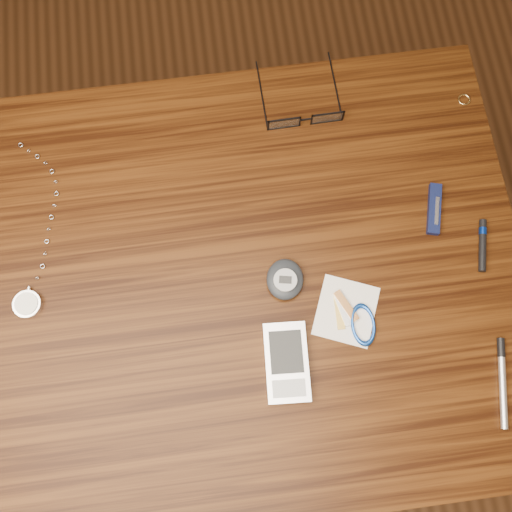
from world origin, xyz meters
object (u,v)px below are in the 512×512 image
at_px(pedometer, 285,279).
at_px(silver_pen, 502,376).
at_px(eyeglasses, 305,117).
at_px(pocket_watch, 28,298).
at_px(notepad_keys, 355,318).
at_px(pda_phone, 287,362).
at_px(desk, 201,296).
at_px(pocket_knife, 434,209).

xyz_separation_m(pedometer, silver_pen, (0.29, -0.18, -0.01)).
distance_m(eyeglasses, pedometer, 0.27).
xyz_separation_m(pocket_watch, notepad_keys, (0.47, -0.09, -0.00)).
relative_size(pocket_watch, pda_phone, 2.46).
height_order(desk, pedometer, pedometer).
distance_m(desk, eyeglasses, 0.34).
xyz_separation_m(pocket_watch, silver_pen, (0.67, -0.20, -0.00)).
height_order(desk, pocket_knife, pocket_knife).
xyz_separation_m(pocket_knife, silver_pen, (0.04, -0.26, -0.00)).
bearing_deg(pocket_watch, eyeglasses, 27.84).
bearing_deg(notepad_keys, pocket_watch, 168.98).
distance_m(pedometer, pocket_knife, 0.26).
bearing_deg(pda_phone, eyeglasses, 77.46).
distance_m(pocket_watch, pda_phone, 0.39).
bearing_deg(pda_phone, pedometer, 82.99).
relative_size(eyeglasses, pda_phone, 1.11).
distance_m(pocket_watch, silver_pen, 0.70).
xyz_separation_m(desk, pda_phone, (0.12, -0.14, 0.11)).
bearing_deg(pedometer, pocket_watch, 176.54).
relative_size(pedometer, pocket_knife, 0.86).
height_order(eyeglasses, notepad_keys, eyeglasses).
xyz_separation_m(eyeglasses, pda_phone, (-0.08, -0.38, -0.00)).
height_order(desk, notepad_keys, notepad_keys).
distance_m(notepad_keys, pocket_knife, 0.21).
bearing_deg(silver_pen, desk, 155.39).
height_order(pedometer, silver_pen, pedometer).
height_order(pocket_knife, silver_pen, same).
relative_size(eyeglasses, pocket_knife, 1.55).
distance_m(pedometer, notepad_keys, 0.12).
relative_size(pda_phone, silver_pen, 0.93).
distance_m(eyeglasses, pocket_knife, 0.25).
bearing_deg(pda_phone, notepad_keys, 25.01).
height_order(eyeglasses, pocket_knife, eyeglasses).
bearing_deg(pocket_watch, pda_phone, -21.39).
bearing_deg(pedometer, pda_phone, -97.01).
distance_m(pocket_watch, notepad_keys, 0.48).
height_order(pocket_watch, silver_pen, pocket_watch).
relative_size(eyeglasses, pedometer, 1.80).
xyz_separation_m(notepad_keys, pocket_knife, (0.15, 0.15, 0.00)).
height_order(notepad_keys, pocket_knife, pocket_knife).
height_order(desk, silver_pen, silver_pen).
distance_m(desk, notepad_keys, 0.27).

